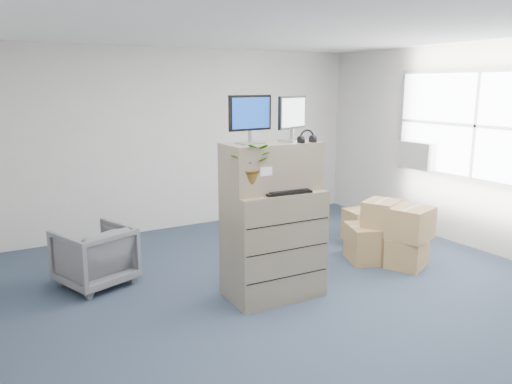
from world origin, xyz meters
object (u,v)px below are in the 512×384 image
potted_plant (249,171)px  office_chair (95,253)px  keyboard (286,192)px  monitor_left (250,117)px  filing_cabinet_lower (273,244)px  water_bottle (283,177)px  monitor_right (292,116)px

potted_plant → office_chair: size_ratio=0.73×
potted_plant → office_chair: (-1.27, 1.33, -1.03)m
keyboard → office_chair: 2.32m
monitor_left → keyboard: size_ratio=0.98×
filing_cabinet_lower → potted_plant: (-0.33, -0.08, 0.83)m
water_bottle → office_chair: bearing=144.2°
monitor_right → keyboard: bearing=-156.0°
filing_cabinet_lower → monitor_right: (0.26, 0.06, 1.34)m
monitor_left → keyboard: 0.84m
filing_cabinet_lower → keyboard: bearing=-73.1°
monitor_right → office_chair: bearing=124.7°
monitor_left → monitor_right: 0.51m
filing_cabinet_lower → office_chair: (-1.60, 1.25, -0.21)m
potted_plant → monitor_left: bearing=56.8°
filing_cabinet_lower → monitor_right: bearing=15.6°
monitor_left → monitor_right: (0.51, 0.01, -0.01)m
filing_cabinet_lower → monitor_right: size_ratio=2.48×
filing_cabinet_lower → potted_plant: bearing=-164.7°
office_chair → monitor_right: bearing=127.7°
potted_plant → monitor_right: bearing=13.6°
water_bottle → monitor_right: bearing=21.4°
monitor_left → keyboard: (0.29, -0.22, -0.76)m
monitor_left → water_bottle: (0.37, -0.04, -0.63)m
monitor_left → water_bottle: monitor_left is taller
keyboard → potted_plant: 0.45m
monitor_right → potted_plant: size_ratio=0.86×
monitor_left → potted_plant: 0.55m
monitor_left → office_chair: size_ratio=0.65×
monitor_left → monitor_right: size_ratio=1.05×
office_chair → monitor_left: bearing=118.7°
monitor_left → keyboard: monitor_left is taller
monitor_right → potted_plant: bearing=170.7°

